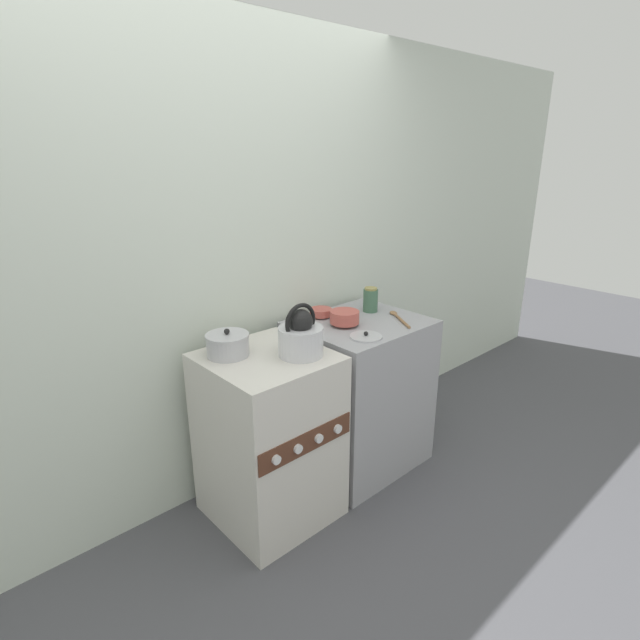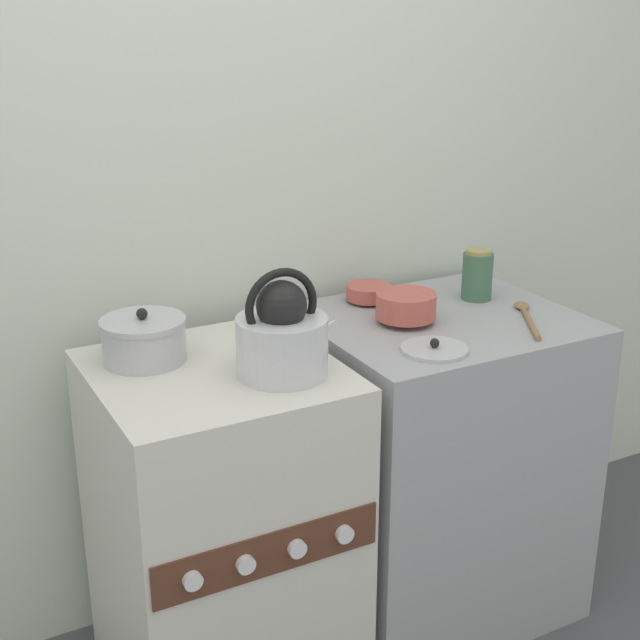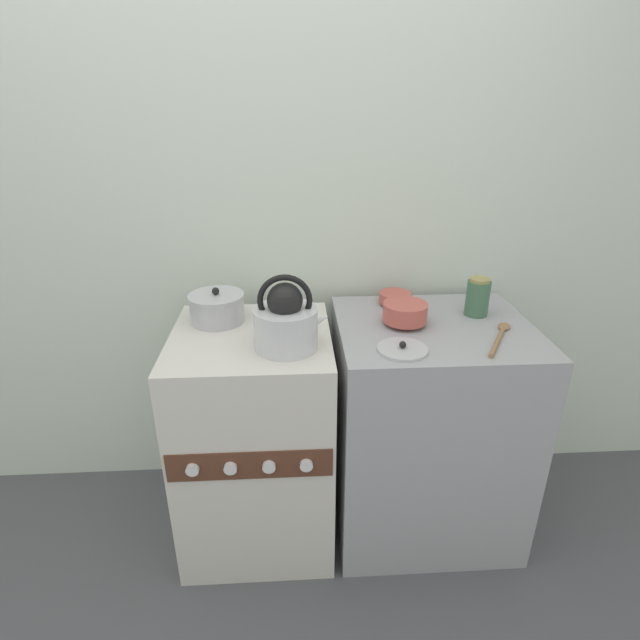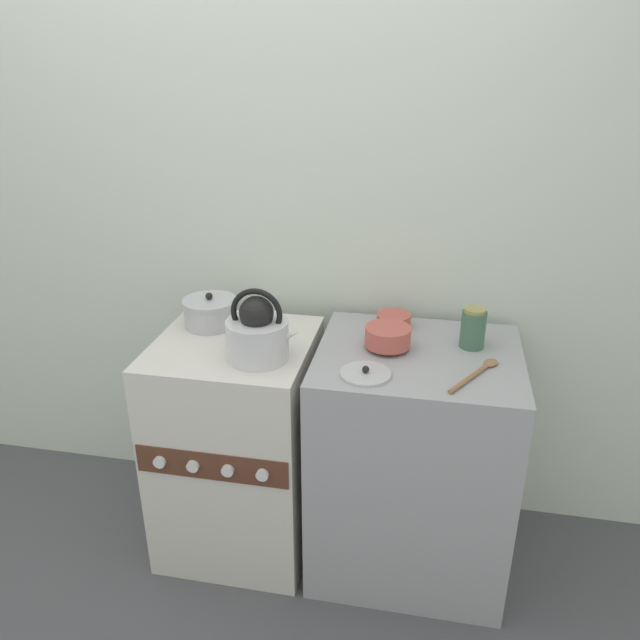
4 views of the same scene
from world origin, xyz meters
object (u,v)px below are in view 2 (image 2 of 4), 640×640
loose_pot_lid (434,349)px  enamel_bowl (406,306)px  cooking_pot (144,340)px  storage_jar (477,275)px  kettle (283,336)px  small_ceramic_bowl (369,292)px  stove (222,530)px

loose_pot_lid → enamel_bowl: bearing=76.1°
cooking_pot → enamel_bowl: bearing=-7.8°
storage_jar → kettle: bearing=-163.7°
loose_pot_lid → cooking_pot: bearing=154.7°
kettle → loose_pot_lid: size_ratio=1.57×
cooking_pot → storage_jar: size_ratio=1.41×
enamel_bowl → loose_pot_lid: (-0.05, -0.21, -0.04)m
small_ceramic_bowl → storage_jar: bearing=-23.3°
enamel_bowl → storage_jar: storage_jar is taller
stove → storage_jar: size_ratio=6.09×
stove → kettle: size_ratio=3.40×
enamel_bowl → loose_pot_lid: bearing=-103.9°
kettle → cooking_pot: bearing=138.2°
kettle → small_ceramic_bowl: bearing=37.6°
stove → enamel_bowl: enamel_bowl is taller
kettle → cooking_pot: (-0.26, 0.24, -0.04)m
enamel_bowl → cooking_pot: bearing=172.2°
stove → kettle: kettle is taller
kettle → small_ceramic_bowl: size_ratio=2.03×
stove → enamel_bowl: size_ratio=5.53×
cooking_pot → enamel_bowl: 0.71m
storage_jar → loose_pot_lid: (-0.35, -0.29, -0.07)m
kettle → storage_jar: size_ratio=1.79×
stove → small_ceramic_bowl: bearing=22.2°
enamel_bowl → storage_jar: bearing=14.2°
kettle → loose_pot_lid: kettle is taller
stove → enamel_bowl: (0.57, 0.03, 0.51)m
small_ceramic_bowl → kettle: bearing=-142.4°
enamel_bowl → storage_jar: 0.31m
storage_jar → small_ceramic_bowl: bearing=156.7°
kettle → small_ceramic_bowl: (0.44, 0.34, -0.06)m
kettle → cooking_pot: size_ratio=1.27×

